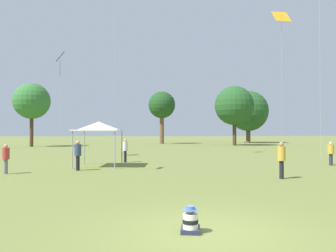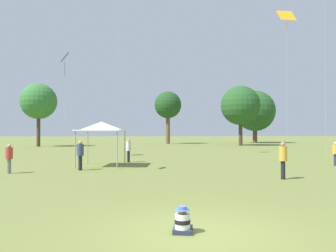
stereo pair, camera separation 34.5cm
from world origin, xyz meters
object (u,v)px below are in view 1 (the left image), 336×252
(kite_0, at_px, (60,59))
(distant_tree_1, at_px, (32,101))
(person_standing_6, at_px, (78,153))
(distant_tree_0, at_px, (248,111))
(canopy_tent, at_px, (99,127))
(kite_2, at_px, (281,19))
(distant_tree_2, at_px, (234,106))
(person_standing_7, at_px, (331,152))
(seated_toddler, at_px, (190,222))
(distant_tree_3, at_px, (162,105))
(person_standing_0, at_px, (125,148))
(person_standing_4, at_px, (281,157))
(person_standing_3, at_px, (6,156))

(kite_0, distance_m, distant_tree_1, 22.90)
(person_standing_6, bearing_deg, distant_tree_0, 117.29)
(distant_tree_0, bearing_deg, distant_tree_1, -160.60)
(canopy_tent, bearing_deg, kite_2, 24.38)
(distant_tree_0, distance_m, distant_tree_2, 13.78)
(person_standing_7, height_order, kite_2, kite_2)
(kite_0, xyz_separation_m, distant_tree_1, (-8.66, 21.13, -1.64))
(seated_toddler, bearing_deg, distant_tree_3, 97.18)
(kite_0, distance_m, distant_tree_3, 32.51)
(canopy_tent, relative_size, distant_tree_3, 0.33)
(person_standing_6, distance_m, canopy_tent, 2.71)
(person_standing_0, distance_m, person_standing_7, 13.79)
(person_standing_4, xyz_separation_m, kite_2, (6.27, 13.29, 11.26))
(person_standing_7, relative_size, canopy_tent, 0.49)
(distant_tree_3, bearing_deg, person_standing_3, -105.77)
(seated_toddler, relative_size, kite_0, 0.07)
(distant_tree_0, bearing_deg, person_standing_7, -102.80)
(person_standing_7, xyz_separation_m, distant_tree_1, (-27.60, 29.29, 5.73))
(person_standing_3, relative_size, distant_tree_1, 0.17)
(kite_2, bearing_deg, person_standing_6, -110.25)
(distant_tree_1, bearing_deg, seated_toddler, -69.17)
(person_standing_3, height_order, canopy_tent, canopy_tent)
(person_standing_0, height_order, person_standing_7, person_standing_0)
(kite_2, xyz_separation_m, distant_tree_0, (9.27, 34.56, -6.05))
(person_standing_7, xyz_separation_m, kite_0, (-18.94, 8.15, 7.37))
(person_standing_0, xyz_separation_m, canopy_tent, (-1.60, -2.57, 1.51))
(person_standing_7, relative_size, distant_tree_2, 0.16)
(kite_2, bearing_deg, canopy_tent, -114.82)
(person_standing_4, distance_m, person_standing_7, 8.03)
(person_standing_3, height_order, kite_0, kite_0)
(kite_0, relative_size, distant_tree_2, 0.95)
(person_standing_6, height_order, distant_tree_2, distant_tree_2)
(person_standing_3, relative_size, canopy_tent, 0.50)
(seated_toddler, xyz_separation_m, person_standing_7, (11.50, 13.02, 0.66))
(person_standing_0, bearing_deg, person_standing_7, -74.51)
(seated_toddler, distance_m, person_standing_7, 17.38)
(seated_toddler, height_order, kite_0, kite_0)
(kite_0, height_order, kite_2, kite_2)
(person_standing_6, distance_m, distant_tree_3, 41.06)
(person_standing_3, distance_m, distant_tree_3, 43.00)
(kite_0, bearing_deg, seated_toddler, 45.17)
(kite_0, bearing_deg, distant_tree_2, 160.99)
(kite_2, bearing_deg, kite_0, -140.15)
(distant_tree_0, bearing_deg, distant_tree_3, -167.88)
(person_standing_0, height_order, distant_tree_3, distant_tree_3)
(person_standing_4, distance_m, distant_tree_2, 37.22)
(person_standing_3, height_order, person_standing_6, person_standing_6)
(person_standing_6, height_order, distant_tree_3, distant_tree_3)
(person_standing_0, relative_size, distant_tree_2, 0.18)
(person_standing_7, xyz_separation_m, canopy_tent, (-14.95, 0.89, 1.61))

